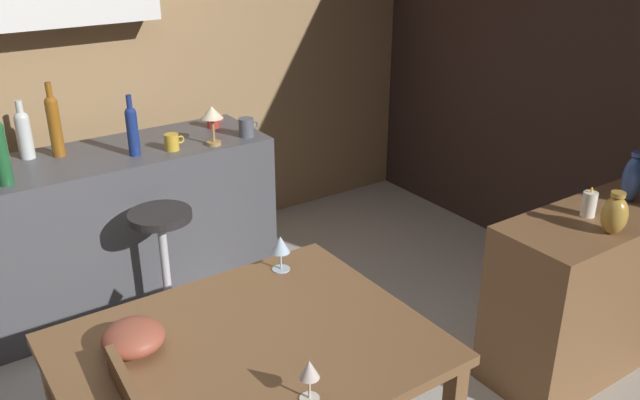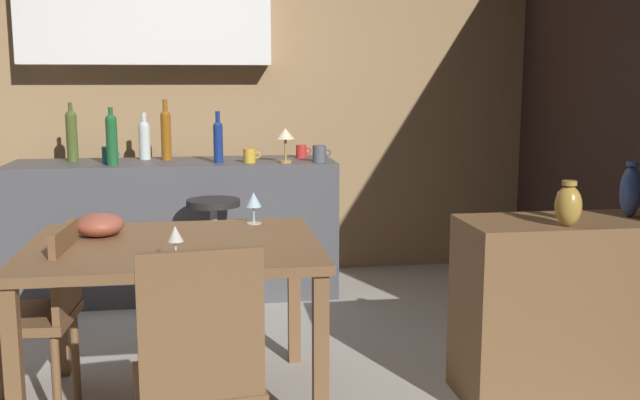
{
  "view_description": "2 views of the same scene",
  "coord_description": "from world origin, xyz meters",
  "px_view_note": "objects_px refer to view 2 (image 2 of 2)",
  "views": [
    {
      "loc": [
        -0.92,
        -1.94,
        2.12
      ],
      "look_at": [
        0.73,
        0.46,
        0.84
      ],
      "focal_mm": 37.32,
      "sensor_mm": 36.0,
      "label": 1
    },
    {
      "loc": [
        0.1,
        -3.4,
        1.43
      ],
      "look_at": [
        0.7,
        0.54,
        0.78
      ],
      "focal_mm": 41.63,
      "sensor_mm": 36.0,
      "label": 2
    }
  ],
  "objects_px": {
    "wine_glass_right": "(175,236)",
    "pillar_candle_tall": "(564,205)",
    "wine_glass_left": "(254,201)",
    "vase_brass": "(568,205)",
    "chair_by_doorway": "(199,374)",
    "wine_bottle_olive": "(72,134)",
    "chair_near_window": "(39,312)",
    "counter_lamp": "(285,137)",
    "sideboard_cabinet": "(581,308)",
    "fruit_bowl": "(100,225)",
    "cup_mustard": "(250,156)",
    "wine_bottle_cobalt": "(218,139)",
    "cup_red": "(302,151)",
    "wine_bottle_amber": "(166,132)",
    "vase_ceramic_blue": "(631,191)",
    "dining_table": "(174,262)",
    "wine_bottle_green": "(112,137)",
    "cup_teal": "(108,155)",
    "wine_bottle_clear": "(144,138)",
    "bar_stool": "(215,255)",
    "cup_slate": "(319,154)"
  },
  "relations": [
    {
      "from": "wine_glass_right",
      "to": "pillar_candle_tall",
      "type": "bearing_deg",
      "value": 7.92
    },
    {
      "from": "wine_glass_left",
      "to": "vase_brass",
      "type": "height_order",
      "value": "vase_brass"
    },
    {
      "from": "chair_by_doorway",
      "to": "wine_bottle_olive",
      "type": "xyz_separation_m",
      "value": [
        -0.83,
        2.74,
        0.58
      ]
    },
    {
      "from": "chair_near_window",
      "to": "wine_bottle_olive",
      "type": "bearing_deg",
      "value": 94.82
    },
    {
      "from": "counter_lamp",
      "to": "sideboard_cabinet",
      "type": "bearing_deg",
      "value": -55.78
    },
    {
      "from": "fruit_bowl",
      "to": "cup_mustard",
      "type": "relative_size",
      "value": 1.89
    },
    {
      "from": "wine_glass_left",
      "to": "counter_lamp",
      "type": "distance_m",
      "value": 1.22
    },
    {
      "from": "wine_glass_left",
      "to": "fruit_bowl",
      "type": "distance_m",
      "value": 0.73
    },
    {
      "from": "wine_bottle_cobalt",
      "to": "vase_brass",
      "type": "relative_size",
      "value": 1.71
    },
    {
      "from": "vase_brass",
      "to": "cup_red",
      "type": "bearing_deg",
      "value": 112.01
    },
    {
      "from": "chair_by_doorway",
      "to": "wine_glass_right",
      "type": "relative_size",
      "value": 6.5
    },
    {
      "from": "vase_brass",
      "to": "counter_lamp",
      "type": "bearing_deg",
      "value": 118.66
    },
    {
      "from": "wine_bottle_amber",
      "to": "vase_ceramic_blue",
      "type": "xyz_separation_m",
      "value": [
        2.14,
        -1.98,
        -0.15
      ]
    },
    {
      "from": "cup_mustard",
      "to": "pillar_candle_tall",
      "type": "relative_size",
      "value": 0.79
    },
    {
      "from": "dining_table",
      "to": "cup_red",
      "type": "relative_size",
      "value": 11.63
    },
    {
      "from": "dining_table",
      "to": "chair_near_window",
      "type": "height_order",
      "value": "chair_near_window"
    },
    {
      "from": "fruit_bowl",
      "to": "wine_bottle_olive",
      "type": "distance_m",
      "value": 1.73
    },
    {
      "from": "counter_lamp",
      "to": "wine_bottle_green",
      "type": "bearing_deg",
      "value": 178.02
    },
    {
      "from": "cup_teal",
      "to": "cup_red",
      "type": "bearing_deg",
      "value": 6.44
    },
    {
      "from": "chair_by_doorway",
      "to": "wine_bottle_green",
      "type": "bearing_deg",
      "value": 102.42
    },
    {
      "from": "dining_table",
      "to": "vase_ceramic_blue",
      "type": "distance_m",
      "value": 2.05
    },
    {
      "from": "vase_brass",
      "to": "wine_bottle_clear",
      "type": "bearing_deg",
      "value": 130.98
    },
    {
      "from": "dining_table",
      "to": "wine_bottle_clear",
      "type": "relative_size",
      "value": 3.94
    },
    {
      "from": "wine_glass_right",
      "to": "vase_ceramic_blue",
      "type": "bearing_deg",
      "value": 6.48
    },
    {
      "from": "wine_glass_right",
      "to": "counter_lamp",
      "type": "height_order",
      "value": "counter_lamp"
    },
    {
      "from": "wine_bottle_green",
      "to": "cup_mustard",
      "type": "xyz_separation_m",
      "value": [
        0.86,
        0.02,
        -0.13
      ]
    },
    {
      "from": "wine_bottle_olive",
      "to": "cup_teal",
      "type": "relative_size",
      "value": 3.41
    },
    {
      "from": "bar_stool",
      "to": "vase_ceramic_blue",
      "type": "relative_size",
      "value": 2.89
    },
    {
      "from": "cup_red",
      "to": "counter_lamp",
      "type": "relative_size",
      "value": 0.48
    },
    {
      "from": "wine_glass_right",
      "to": "pillar_candle_tall",
      "type": "distance_m",
      "value": 1.71
    },
    {
      "from": "chair_by_doorway",
      "to": "pillar_candle_tall",
      "type": "height_order",
      "value": "pillar_candle_tall"
    },
    {
      "from": "fruit_bowl",
      "to": "wine_bottle_clear",
      "type": "xyz_separation_m",
      "value": [
        0.07,
        1.73,
        0.25
      ]
    },
    {
      "from": "dining_table",
      "to": "wine_glass_right",
      "type": "relative_size",
      "value": 8.61
    },
    {
      "from": "vase_brass",
      "to": "bar_stool",
      "type": "bearing_deg",
      "value": 133.98
    },
    {
      "from": "cup_red",
      "to": "vase_ceramic_blue",
      "type": "bearing_deg",
      "value": -57.83
    },
    {
      "from": "chair_near_window",
      "to": "counter_lamp",
      "type": "xyz_separation_m",
      "value": [
        1.2,
        1.6,
        0.59
      ]
    },
    {
      "from": "wine_bottle_amber",
      "to": "wine_bottle_clear",
      "type": "xyz_separation_m",
      "value": [
        -0.15,
        0.06,
        -0.04
      ]
    },
    {
      "from": "chair_by_doorway",
      "to": "vase_ceramic_blue",
      "type": "height_order",
      "value": "vase_ceramic_blue"
    },
    {
      "from": "bar_stool",
      "to": "vase_ceramic_blue",
      "type": "distance_m",
      "value": 2.36
    },
    {
      "from": "sideboard_cabinet",
      "to": "chair_near_window",
      "type": "distance_m",
      "value": 2.37
    },
    {
      "from": "bar_stool",
      "to": "cup_red",
      "type": "bearing_deg",
      "value": 44.93
    },
    {
      "from": "dining_table",
      "to": "pillar_candle_tall",
      "type": "distance_m",
      "value": 1.74
    },
    {
      "from": "chair_by_doorway",
      "to": "wine_glass_left",
      "type": "bearing_deg",
      "value": 78.48
    },
    {
      "from": "chair_near_window",
      "to": "wine_bottle_cobalt",
      "type": "xyz_separation_m",
      "value": [
        0.78,
        1.69,
        0.57
      ]
    },
    {
      "from": "cup_slate",
      "to": "cup_mustard",
      "type": "relative_size",
      "value": 1.09
    },
    {
      "from": "wine_glass_left",
      "to": "vase_ceramic_blue",
      "type": "height_order",
      "value": "vase_ceramic_blue"
    },
    {
      "from": "wine_bottle_cobalt",
      "to": "cup_red",
      "type": "distance_m",
      "value": 0.61
    },
    {
      "from": "vase_ceramic_blue",
      "to": "vase_brass",
      "type": "height_order",
      "value": "vase_ceramic_blue"
    },
    {
      "from": "sideboard_cabinet",
      "to": "vase_ceramic_blue",
      "type": "relative_size",
      "value": 4.39
    },
    {
      "from": "wine_bottle_clear",
      "to": "wine_bottle_green",
      "type": "bearing_deg",
      "value": -117.63
    }
  ]
}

